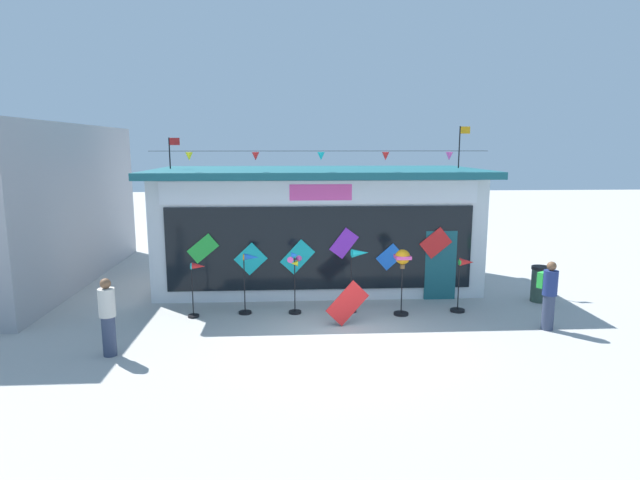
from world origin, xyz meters
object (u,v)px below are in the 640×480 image
object	(u,v)px
wind_spinner_left	(249,277)
wind_spinner_right	(402,264)
person_mid_plaza	(108,317)
trash_bin	(540,284)
person_near_camera	(549,294)
wind_spinner_center_right	(358,265)
wind_spinner_far_right	(463,279)
wind_spinner_far_left	(196,282)
display_kite_on_ground	(347,303)
kite_shop_building	(317,226)
wind_spinner_center_left	(295,274)

from	to	relation	value
wind_spinner_left	wind_spinner_right	size ratio (longest dim) A/B	0.92
person_mid_plaza	trash_bin	bearing A→B (deg)	28.08
person_near_camera	person_mid_plaza	distance (m)	10.05
wind_spinner_left	wind_spinner_center_right	xyz separation A→B (m)	(2.86, -0.03, 0.28)
wind_spinner_far_right	person_near_camera	size ratio (longest dim) A/B	0.87
wind_spinner_far_left	display_kite_on_ground	size ratio (longest dim) A/B	1.40
wind_spinner_far_right	wind_spinner_left	bearing A→B (deg)	178.46
person_mid_plaza	trash_bin	world-z (taller)	person_mid_plaza
wind_spinner_far_left	wind_spinner_far_right	bearing A→B (deg)	0.49
wind_spinner_far_right	person_near_camera	world-z (taller)	person_near_camera
wind_spinner_far_left	display_kite_on_ground	distance (m)	3.91
person_near_camera	trash_bin	world-z (taller)	person_near_camera
wind_spinner_center_right	person_mid_plaza	bearing A→B (deg)	-154.66
kite_shop_building	wind_spinner_left	world-z (taller)	kite_shop_building
wind_spinner_center_left	wind_spinner_right	distance (m)	2.81
kite_shop_building	person_near_camera	xyz separation A→B (m)	(5.31, -4.75, -0.97)
trash_bin	display_kite_on_ground	size ratio (longest dim) A/B	1.00
kite_shop_building	trash_bin	xyz separation A→B (m)	(6.21, -2.48, -1.34)
display_kite_on_ground	wind_spinner_right	bearing A→B (deg)	24.78
wind_spinner_left	trash_bin	xyz separation A→B (m)	(8.16, 0.64, -0.48)
wind_spinner_left	wind_spinner_far_left	bearing A→B (deg)	-170.88
display_kite_on_ground	wind_spinner_left	bearing A→B (deg)	157.39
kite_shop_building	person_mid_plaza	size ratio (longest dim) A/B	5.92
person_near_camera	display_kite_on_ground	distance (m)	4.82
person_near_camera	wind_spinner_far_right	bearing A→B (deg)	105.81
wind_spinner_center_right	wind_spinner_right	world-z (taller)	wind_spinner_right
kite_shop_building	wind_spinner_center_left	xyz separation A→B (m)	(-0.75, -3.19, -0.79)
wind_spinner_center_left	person_mid_plaza	size ratio (longest dim) A/B	0.99
wind_spinner_far_right	display_kite_on_ground	bearing A→B (deg)	-164.48
person_near_camera	display_kite_on_ground	bearing A→B (deg)	141.58
wind_spinner_right	person_near_camera	world-z (taller)	wind_spinner_right
wind_spinner_center_left	wind_spinner_center_right	bearing A→B (deg)	1.60
wind_spinner_center_right	display_kite_on_ground	distance (m)	1.30
wind_spinner_center_left	trash_bin	distance (m)	7.02
kite_shop_building	wind_spinner_far_left	xyz separation A→B (m)	(-3.27, -3.32, -0.94)
wind_spinner_left	person_mid_plaza	size ratio (longest dim) A/B	0.96
person_mid_plaza	trash_bin	size ratio (longest dim) A/B	1.65
wind_spinner_left	person_mid_plaza	distance (m)	3.83
wind_spinner_far_left	wind_spinner_center_left	bearing A→B (deg)	3.16
kite_shop_building	person_near_camera	world-z (taller)	kite_shop_building
wind_spinner_left	person_near_camera	bearing A→B (deg)	-12.74
wind_spinner_left	display_kite_on_ground	distance (m)	2.73
wind_spinner_right	wind_spinner_left	bearing A→B (deg)	175.07
kite_shop_building	wind_spinner_far_left	bearing A→B (deg)	-134.54
trash_bin	wind_spinner_center_left	bearing A→B (deg)	-174.19
kite_shop_building	wind_spinner_far_left	size ratio (longest dim) A/B	6.93
wind_spinner_left	wind_spinner_center_left	world-z (taller)	wind_spinner_center_left
wind_spinner_center_right	display_kite_on_ground	bearing A→B (deg)	-110.68
wind_spinner_right	wind_spinner_far_right	distance (m)	1.76
trash_bin	display_kite_on_ground	distance (m)	5.92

